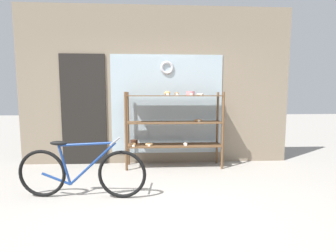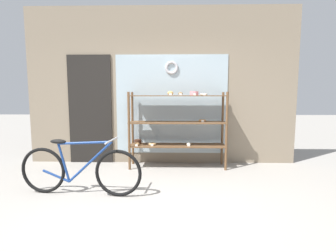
# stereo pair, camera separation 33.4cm
# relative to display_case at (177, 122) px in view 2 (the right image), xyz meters

# --- Properties ---
(ground_plane) EXTENTS (30.00, 30.00, 0.00)m
(ground_plane) POSITION_rel_display_case_xyz_m (-0.30, -1.90, -0.83)
(ground_plane) COLOR gray
(storefront_facade) EXTENTS (5.21, 0.13, 3.00)m
(storefront_facade) POSITION_rel_display_case_xyz_m (-0.34, 0.36, 0.64)
(storefront_facade) COLOR gray
(storefront_facade) RESTS_ON ground_plane
(display_case) EXTENTS (1.77, 0.44, 1.41)m
(display_case) POSITION_rel_display_case_xyz_m (0.00, 0.00, 0.00)
(display_case) COLOR brown
(display_case) RESTS_ON ground_plane
(bicycle) EXTENTS (1.68, 0.46, 0.76)m
(bicycle) POSITION_rel_display_case_xyz_m (-1.31, -1.41, -0.49)
(bicycle) COLOR black
(bicycle) RESTS_ON ground_plane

